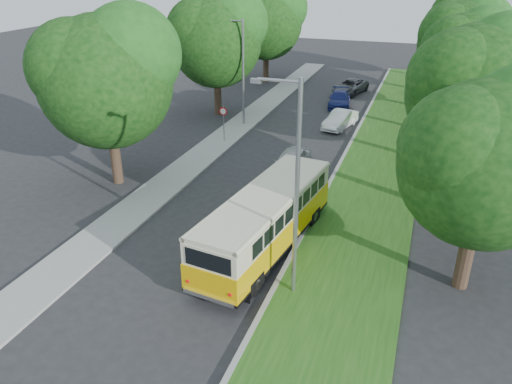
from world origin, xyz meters
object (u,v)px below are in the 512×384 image
(lamppost_far, at_px, (242,69))
(car_silver, at_px, (291,163))
(lamppost_near, at_px, (294,185))
(car_blue, at_px, (339,99))
(car_grey, at_px, (350,86))
(vintage_bus, at_px, (266,222))
(car_white, at_px, (340,120))

(lamppost_far, height_order, car_silver, lamppost_far)
(lamppost_near, bearing_deg, lamppost_far, 115.71)
(car_silver, xyz_separation_m, car_blue, (-0.07, 15.16, -0.09))
(car_grey, bearing_deg, car_blue, -76.43)
(lamppost_far, xyz_separation_m, car_grey, (5.90, 12.16, -3.49))
(lamppost_far, bearing_deg, car_silver, -52.96)
(vintage_bus, bearing_deg, car_blue, 100.90)
(vintage_bus, distance_m, car_grey, 28.20)
(lamppost_far, bearing_deg, car_blue, 51.73)
(vintage_bus, xyz_separation_m, car_silver, (-1.22, 8.22, -0.65))
(car_white, relative_size, car_grey, 0.84)
(car_grey, bearing_deg, lamppost_near, -69.83)
(car_white, bearing_deg, car_grey, 108.91)
(lamppost_far, distance_m, vintage_bus, 17.73)
(lamppost_far, bearing_deg, vintage_bus, -66.08)
(vintage_bus, relative_size, car_silver, 2.21)
(car_white, bearing_deg, vintage_bus, -76.37)
(vintage_bus, relative_size, car_grey, 2.02)
(lamppost_near, distance_m, car_white, 20.60)
(car_white, bearing_deg, lamppost_near, -71.31)
(lamppost_near, distance_m, vintage_bus, 4.31)
(vintage_bus, bearing_deg, car_white, 98.22)
(lamppost_far, xyz_separation_m, car_white, (6.95, 1.66, -3.49))
(car_silver, height_order, car_blue, car_silver)
(lamppost_near, relative_size, vintage_bus, 0.88)
(lamppost_near, bearing_deg, car_blue, 96.82)
(car_silver, distance_m, car_grey, 19.95)
(vintage_bus, relative_size, car_blue, 2.17)
(lamppost_far, distance_m, car_grey, 13.95)
(car_white, bearing_deg, car_blue, 114.45)
(car_silver, bearing_deg, lamppost_far, 127.20)
(lamppost_near, bearing_deg, car_white, 95.53)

